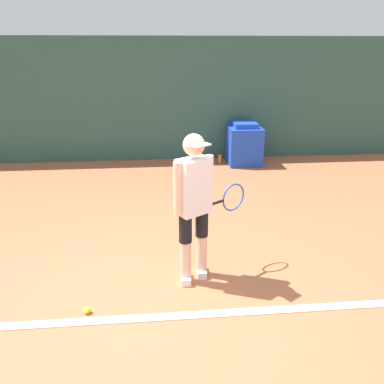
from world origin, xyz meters
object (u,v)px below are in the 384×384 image
Objects in this scene: tennis_player at (195,203)px; water_bottle at (220,159)px; tennis_ball at (87,310)px; covered_chair at (244,144)px.

tennis_player is 7.61× the size of water_bottle.
tennis_player is 1.49m from tennis_ball.
water_bottle is (0.99, 4.34, -0.81)m from tennis_player.
tennis_ball is 0.08× the size of covered_chair.
tennis_ball is 5.48m from covered_chair.
covered_chair reaches higher than water_bottle.
tennis_player reaches higher than water_bottle.
tennis_player reaches higher than covered_chair.
tennis_ball is at bearing 172.97° from tennis_player.
covered_chair is 4.22× the size of water_bottle.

